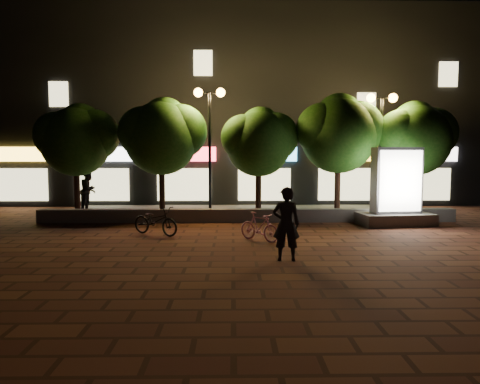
{
  "coord_description": "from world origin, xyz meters",
  "views": [
    {
      "loc": [
        -0.56,
        -12.74,
        2.62
      ],
      "look_at": [
        -0.33,
        1.5,
        1.38
      ],
      "focal_mm": 32.81,
      "sensor_mm": 36.0,
      "label": 1
    }
  ],
  "objects_px": {
    "rider": "(286,224)",
    "tree_far_left": "(77,137)",
    "scooter_pink": "(259,227)",
    "ad_kiosk": "(396,194)",
    "street_lamp_right": "(381,122)",
    "tree_mid": "(260,139)",
    "scooter_parked": "(156,221)",
    "pedestrian": "(89,190)",
    "tree_left": "(163,134)",
    "tree_far_right": "(416,136)",
    "tree_right": "(339,131)",
    "street_lamp_left": "(210,119)"
  },
  "relations": [
    {
      "from": "pedestrian",
      "to": "rider",
      "type": "bearing_deg",
      "value": -130.73
    },
    {
      "from": "street_lamp_left",
      "to": "pedestrian",
      "type": "xyz_separation_m",
      "value": [
        -5.39,
        1.34,
        -2.99
      ]
    },
    {
      "from": "tree_far_left",
      "to": "scooter_pink",
      "type": "distance_m",
      "value": 9.31
    },
    {
      "from": "tree_far_right",
      "to": "rider",
      "type": "xyz_separation_m",
      "value": [
        -6.31,
        -7.63,
        -2.46
      ]
    },
    {
      "from": "tree_far_left",
      "to": "scooter_pink",
      "type": "xyz_separation_m",
      "value": [
        7.18,
        -5.2,
        -2.86
      ]
    },
    {
      "from": "tree_right",
      "to": "street_lamp_left",
      "type": "relative_size",
      "value": 0.98
    },
    {
      "from": "tree_far_right",
      "to": "street_lamp_left",
      "type": "relative_size",
      "value": 0.92
    },
    {
      "from": "street_lamp_left",
      "to": "ad_kiosk",
      "type": "xyz_separation_m",
      "value": [
        6.93,
        -2.04,
        -2.88
      ]
    },
    {
      "from": "tree_far_right",
      "to": "ad_kiosk",
      "type": "distance_m",
      "value": 3.59
    },
    {
      "from": "tree_mid",
      "to": "ad_kiosk",
      "type": "distance_m",
      "value": 5.77
    },
    {
      "from": "tree_right",
      "to": "pedestrian",
      "type": "xyz_separation_m",
      "value": [
        -10.74,
        1.07,
        -2.53
      ]
    },
    {
      "from": "scooter_pink",
      "to": "pedestrian",
      "type": "distance_m",
      "value": 9.51
    },
    {
      "from": "tree_left",
      "to": "scooter_pink",
      "type": "distance_m",
      "value": 7.05
    },
    {
      "from": "tree_left",
      "to": "pedestrian",
      "type": "bearing_deg",
      "value": 162.7
    },
    {
      "from": "tree_right",
      "to": "pedestrian",
      "type": "relative_size",
      "value": 2.65
    },
    {
      "from": "tree_mid",
      "to": "rider",
      "type": "bearing_deg",
      "value": -88.59
    },
    {
      "from": "street_lamp_right",
      "to": "ad_kiosk",
      "type": "bearing_deg",
      "value": -92.08
    },
    {
      "from": "scooter_parked",
      "to": "pedestrian",
      "type": "xyz_separation_m",
      "value": [
        -3.83,
        5.22,
        0.57
      ]
    },
    {
      "from": "rider",
      "to": "tree_far_left",
      "type": "bearing_deg",
      "value": -42.41
    },
    {
      "from": "tree_right",
      "to": "rider",
      "type": "height_order",
      "value": "tree_right"
    },
    {
      "from": "tree_far_left",
      "to": "ad_kiosk",
      "type": "relative_size",
      "value": 1.62
    },
    {
      "from": "tree_far_right",
      "to": "tree_far_left",
      "type": "bearing_deg",
      "value": -180.0
    },
    {
      "from": "tree_far_left",
      "to": "rider",
      "type": "height_order",
      "value": "tree_far_left"
    },
    {
      "from": "tree_far_right",
      "to": "street_lamp_right",
      "type": "distance_m",
      "value": 1.66
    },
    {
      "from": "rider",
      "to": "pedestrian",
      "type": "height_order",
      "value": "pedestrian"
    },
    {
      "from": "street_lamp_left",
      "to": "street_lamp_right",
      "type": "bearing_deg",
      "value": 0.0
    },
    {
      "from": "tree_far_left",
      "to": "street_lamp_right",
      "type": "relative_size",
      "value": 0.93
    },
    {
      "from": "rider",
      "to": "scooter_pink",
      "type": "bearing_deg",
      "value": -75.79
    },
    {
      "from": "tree_right",
      "to": "tree_far_right",
      "type": "xyz_separation_m",
      "value": [
        3.2,
        -0.0,
        -0.2
      ]
    },
    {
      "from": "tree_far_left",
      "to": "ad_kiosk",
      "type": "height_order",
      "value": "tree_far_left"
    },
    {
      "from": "scooter_pink",
      "to": "tree_far_left",
      "type": "bearing_deg",
      "value": 96.72
    },
    {
      "from": "street_lamp_right",
      "to": "rider",
      "type": "bearing_deg",
      "value": -122.87
    },
    {
      "from": "tree_mid",
      "to": "ad_kiosk",
      "type": "bearing_deg",
      "value": -25.3
    },
    {
      "from": "scooter_pink",
      "to": "rider",
      "type": "distance_m",
      "value": 2.53
    },
    {
      "from": "scooter_pink",
      "to": "rider",
      "type": "height_order",
      "value": "rider"
    },
    {
      "from": "tree_far_right",
      "to": "street_lamp_right",
      "type": "bearing_deg",
      "value": -170.39
    },
    {
      "from": "tree_left",
      "to": "ad_kiosk",
      "type": "height_order",
      "value": "tree_left"
    },
    {
      "from": "scooter_pink",
      "to": "tree_right",
      "type": "bearing_deg",
      "value": 7.78
    },
    {
      "from": "street_lamp_left",
      "to": "tree_right",
      "type": "bearing_deg",
      "value": 2.81
    },
    {
      "from": "tree_far_left",
      "to": "tree_mid",
      "type": "bearing_deg",
      "value": -0.0
    },
    {
      "from": "tree_right",
      "to": "scooter_parked",
      "type": "height_order",
      "value": "tree_right"
    },
    {
      "from": "scooter_pink",
      "to": "tree_mid",
      "type": "bearing_deg",
      "value": 39.13
    },
    {
      "from": "street_lamp_right",
      "to": "rider",
      "type": "distance_m",
      "value": 9.27
    },
    {
      "from": "rider",
      "to": "street_lamp_right",
      "type": "bearing_deg",
      "value": -120.49
    },
    {
      "from": "tree_far_right",
      "to": "rider",
      "type": "height_order",
      "value": "tree_far_right"
    },
    {
      "from": "street_lamp_left",
      "to": "rider",
      "type": "bearing_deg",
      "value": -73.1
    },
    {
      "from": "tree_far_right",
      "to": "pedestrian",
      "type": "bearing_deg",
      "value": 175.6
    },
    {
      "from": "rider",
      "to": "street_lamp_left",
      "type": "bearing_deg",
      "value": -70.72
    },
    {
      "from": "tree_mid",
      "to": "scooter_parked",
      "type": "bearing_deg",
      "value": -131.06
    },
    {
      "from": "street_lamp_right",
      "to": "scooter_pink",
      "type": "distance_m",
      "value": 8.01
    }
  ]
}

